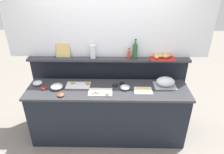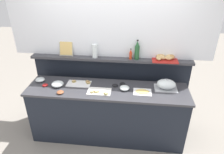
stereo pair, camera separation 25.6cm
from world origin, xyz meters
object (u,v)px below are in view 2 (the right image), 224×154
object	(u,v)px
cold_cuts_platter	(142,92)
bread_basket	(166,58)
wine_bottle_green	(137,51)
water_carafe	(95,51)
condiment_bowl_red	(123,84)
sandwich_platter_front	(99,92)
framed_picture	(66,48)
condiment_bowl_dark	(60,92)
condiment_bowl_teal	(115,85)
glass_bowl_medium	(40,80)
sandwich_platter_rear	(80,83)
glass_bowl_large	(125,88)
condiment_bowl_cream	(45,85)
serving_cloche	(166,85)
glass_bowl_small	(58,84)
hot_sauce_bottle	(131,55)

from	to	relation	value
cold_cuts_platter	bread_basket	distance (m)	0.70
wine_bottle_green	water_carafe	xyz separation A→B (m)	(-0.68, -0.01, -0.03)
condiment_bowl_red	wine_bottle_green	distance (m)	0.57
sandwich_platter_front	framed_picture	size ratio (longest dim) A/B	1.44
sandwich_platter_front	condiment_bowl_dark	distance (m)	0.57
cold_cuts_platter	condiment_bowl_teal	world-z (taller)	condiment_bowl_teal
sandwich_platter_front	condiment_bowl_teal	world-z (taller)	sandwich_platter_front
condiment_bowl_red	condiment_bowl_dark	bearing A→B (deg)	-158.32
cold_cuts_platter	condiment_bowl_red	xyz separation A→B (m)	(-0.31, 0.20, 0.01)
glass_bowl_medium	sandwich_platter_rear	bearing A→B (deg)	-1.24
condiment_bowl_dark	framed_picture	size ratio (longest dim) A/B	0.43
glass_bowl_large	wine_bottle_green	distance (m)	0.63
framed_picture	condiment_bowl_cream	bearing A→B (deg)	-116.74
serving_cloche	condiment_bowl_teal	bearing A→B (deg)	-179.19
condiment_bowl_cream	framed_picture	bearing A→B (deg)	63.26
condiment_bowl_dark	glass_bowl_medium	bearing A→B (deg)	144.41
water_carafe	serving_cloche	bearing A→B (deg)	-15.30
glass_bowl_small	condiment_bowl_cream	world-z (taller)	glass_bowl_small
condiment_bowl_cream	condiment_bowl_teal	xyz separation A→B (m)	(1.09, 0.11, 0.00)
sandwich_platter_front	cold_cuts_platter	world-z (taller)	sandwich_platter_front
condiment_bowl_red	sandwich_platter_front	bearing A→B (deg)	-142.30
sandwich_platter_front	serving_cloche	bearing A→B (deg)	11.68
glass_bowl_large	framed_picture	bearing A→B (deg)	155.95
cold_cuts_platter	water_carafe	bearing A→B (deg)	149.74
glass_bowl_large	glass_bowl_small	bearing A→B (deg)	-179.55
sandwich_platter_front	bread_basket	bearing A→B (deg)	28.71
condiment_bowl_cream	framed_picture	world-z (taller)	framed_picture
cold_cuts_platter	framed_picture	xyz separation A→B (m)	(-1.27, 0.50, 0.45)
condiment_bowl_cream	framed_picture	size ratio (longest dim) A/B	0.36
glass_bowl_medium	cold_cuts_platter	bearing A→B (deg)	-5.47
condiment_bowl_teal	framed_picture	distance (m)	1.02
condiment_bowl_cream	wine_bottle_green	distance (m)	1.54
cold_cuts_platter	framed_picture	world-z (taller)	framed_picture
sandwich_platter_rear	glass_bowl_medium	world-z (taller)	glass_bowl_medium
glass_bowl_small	condiment_bowl_dark	xyz separation A→B (m)	(0.11, -0.20, -0.02)
condiment_bowl_dark	condiment_bowl_red	world-z (taller)	condiment_bowl_dark
condiment_bowl_red	bread_basket	size ratio (longest dim) A/B	0.22
sandwich_platter_front	wine_bottle_green	bearing A→B (deg)	44.66
glass_bowl_large	bread_basket	bearing A→B (deg)	34.96
framed_picture	glass_bowl_medium	bearing A→B (deg)	-137.81
sandwich_platter_front	glass_bowl_large	world-z (taller)	glass_bowl_large
cold_cuts_platter	condiment_bowl_dark	world-z (taller)	condiment_bowl_dark
cold_cuts_platter	glass_bowl_small	xyz separation A→B (m)	(-1.31, 0.04, 0.02)
glass_bowl_large	condiment_bowl_cream	xyz separation A→B (m)	(-1.24, -0.03, -0.01)
hot_sauce_bottle	condiment_bowl_teal	bearing A→B (deg)	-124.14
condiment_bowl_teal	wine_bottle_green	bearing A→B (deg)	46.71
bread_basket	framed_picture	size ratio (longest dim) A/B	1.65
glass_bowl_medium	framed_picture	xyz separation A→B (m)	(0.37, 0.34, 0.43)
condiment_bowl_cream	wine_bottle_green	bearing A→B (deg)	17.61
cold_cuts_platter	glass_bowl_large	xyz separation A→B (m)	(-0.27, 0.05, 0.02)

